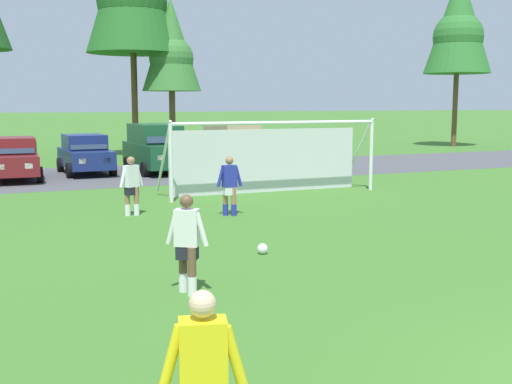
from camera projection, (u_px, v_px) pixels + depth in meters
The scene contains 13 objects.
ground_plane at pixel (204, 200), 20.28m from camera, with size 400.00×400.00×0.00m, color #3D7028.
parking_lot_strip at pixel (144, 174), 27.76m from camera, with size 52.00×8.40×0.01m, color #4C4C51.
soccer_ball at pixel (263, 249), 13.02m from camera, with size 0.22×0.22×0.22m.
soccer_goal at pixel (268, 156), 21.76m from camera, with size 7.44×2.02×2.57m.
player_striker_near at pixel (132, 186), 17.38m from camera, with size 0.73×0.38×1.64m.
player_midfield_center at pixel (230, 186), 17.38m from camera, with size 0.73×0.28×1.64m.
player_defender_far at pixel (187, 244), 10.22m from camera, with size 0.63×0.52×1.64m.
parked_car_slot_left at pixel (14, 158), 25.41m from camera, with size 2.15×4.26×1.72m.
parked_car_slot_center_left at pixel (85, 154), 27.67m from camera, with size 2.15×4.26×1.72m.
parked_car_slot_center at pixel (156, 148), 28.19m from camera, with size 2.30×4.68×2.16m.
parked_car_slot_center_right at pixel (233, 144), 30.42m from camera, with size 2.30×4.68×2.16m.
tree_mid_right at pixel (171, 48), 36.29m from camera, with size 3.40×3.40×9.08m.
tree_right_edge at pixel (459, 25), 44.25m from camera, with size 4.65×4.65×12.39m.
Camera 1 is at (-6.40, -4.07, 3.09)m, focal length 44.33 mm.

